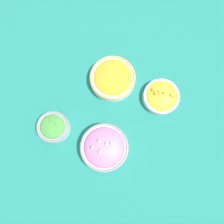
% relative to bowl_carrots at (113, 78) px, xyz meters
% --- Properties ---
extents(ground_plane, '(3.00, 3.00, 0.00)m').
position_rel_bowl_carrots_xyz_m(ground_plane, '(0.12, 0.10, -0.03)').
color(ground_plane, '#196056').
extents(bowl_carrots, '(0.21, 0.21, 0.06)m').
position_rel_bowl_carrots_xyz_m(bowl_carrots, '(0.00, 0.00, 0.00)').
color(bowl_carrots, silver).
rests_on(bowl_carrots, ground_plane).
extents(bowl_broccoli, '(0.14, 0.14, 0.08)m').
position_rel_bowl_carrots_xyz_m(bowl_broccoli, '(0.33, -0.05, 0.01)').
color(bowl_broccoli, '#B2C1CC').
rests_on(bowl_broccoli, ground_plane).
extents(bowl_red_onion, '(0.20, 0.20, 0.09)m').
position_rel_bowl_carrots_xyz_m(bowl_red_onion, '(0.26, 0.17, 0.01)').
color(bowl_red_onion, white).
rests_on(bowl_red_onion, ground_plane).
extents(bowl_squash, '(0.16, 0.16, 0.08)m').
position_rel_bowl_carrots_xyz_m(bowl_squash, '(-0.08, 0.22, -0.00)').
color(bowl_squash, '#B2C1CC').
rests_on(bowl_squash, ground_plane).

